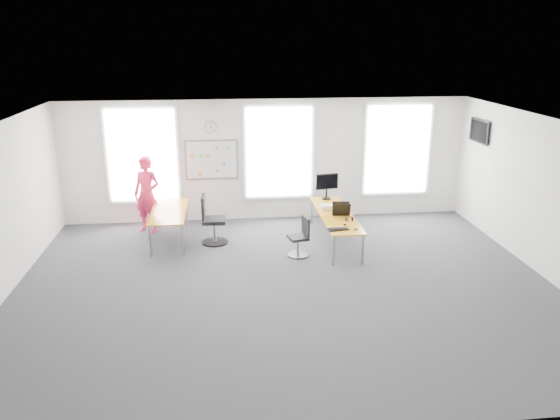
{
  "coord_description": "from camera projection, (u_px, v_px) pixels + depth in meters",
  "views": [
    {
      "loc": [
        -1.12,
        -9.17,
        4.46
      ],
      "look_at": [
        0.02,
        1.2,
        1.1
      ],
      "focal_mm": 35.0,
      "sensor_mm": 36.0,
      "label": 1
    }
  ],
  "objects": [
    {
      "name": "paper_stack",
      "position": [
        327.0,
        207.0,
        12.43
      ],
      "size": [
        0.31,
        0.24,
        0.1
      ],
      "primitive_type": "cube",
      "rotation": [
        0.0,
        0.0,
        0.04
      ],
      "color": "beige",
      "rests_on": "desk_right"
    },
    {
      "name": "wall_clock",
      "position": [
        210.0,
        127.0,
        13.06
      ],
      "size": [
        0.3,
        0.04,
        0.3
      ],
      "primitive_type": "cylinder",
      "rotation": [
        1.57,
        0.0,
        0.0
      ],
      "color": "gray",
      "rests_on": "wall_back"
    },
    {
      "name": "headphones",
      "position": [
        349.0,
        219.0,
        11.66
      ],
      "size": [
        0.17,
        0.09,
        0.1
      ],
      "rotation": [
        0.0,
        0.0,
        -0.22
      ],
      "color": "black",
      "rests_on": "desk_right"
    },
    {
      "name": "tv",
      "position": [
        480.0,
        131.0,
        12.81
      ],
      "size": [
        0.06,
        0.9,
        0.55
      ],
      "primitive_type": "cube",
      "color": "black",
      "rests_on": "wall_right"
    },
    {
      "name": "wall_back",
      "position": [
        267.0,
        160.0,
        13.49
      ],
      "size": [
        10.0,
        0.0,
        10.0
      ],
      "primitive_type": "plane",
      "rotation": [
        1.57,
        0.0,
        0.0
      ],
      "color": "white",
      "rests_on": "ground"
    },
    {
      "name": "person",
      "position": [
        147.0,
        194.0,
        12.73
      ],
      "size": [
        0.78,
        0.67,
        1.81
      ],
      "primitive_type": "imported",
      "rotation": [
        0.0,
        0.0,
        -0.43
      ],
      "color": "#E3254F",
      "rests_on": "ground"
    },
    {
      "name": "floor",
      "position": [
        286.0,
        286.0,
        10.16
      ],
      "size": [
        10.0,
        10.0,
        0.0
      ],
      "primitive_type": "plane",
      "color": "#26272B",
      "rests_on": "ground"
    },
    {
      "name": "window_left",
      "position": [
        142.0,
        155.0,
        13.08
      ],
      "size": [
        1.6,
        0.06,
        2.2
      ],
      "primitive_type": "cube",
      "color": "silver",
      "rests_on": "wall_back"
    },
    {
      "name": "window_mid",
      "position": [
        279.0,
        152.0,
        13.43
      ],
      "size": [
        1.6,
        0.06,
        2.2
      ],
      "primitive_type": "cube",
      "color": "silver",
      "rests_on": "wall_back"
    },
    {
      "name": "wall_front",
      "position": [
        330.0,
        321.0,
        5.92
      ],
      "size": [
        10.0,
        0.0,
        10.0
      ],
      "primitive_type": "plane",
      "rotation": [
        -1.57,
        0.0,
        0.0
      ],
      "color": "white",
      "rests_on": "ground"
    },
    {
      "name": "wall_right",
      "position": [
        550.0,
        200.0,
        10.22
      ],
      "size": [
        0.0,
        10.0,
        10.0
      ],
      "primitive_type": "plane",
      "rotation": [
        1.57,
        0.0,
        -1.57
      ],
      "color": "white",
      "rests_on": "ground"
    },
    {
      "name": "lens_cap",
      "position": [
        345.0,
        225.0,
        11.41
      ],
      "size": [
        0.07,
        0.07,
        0.01
      ],
      "primitive_type": "cylinder",
      "rotation": [
        0.0,
        0.0,
        0.05
      ],
      "color": "black",
      "rests_on": "desk_right"
    },
    {
      "name": "desk_left",
      "position": [
        169.0,
        213.0,
        12.2
      ],
      "size": [
        0.78,
        1.95,
        0.71
      ],
      "color": "orange",
      "rests_on": "ground"
    },
    {
      "name": "monitor",
      "position": [
        327.0,
        184.0,
        13.09
      ],
      "size": [
        0.56,
        0.23,
        0.63
      ],
      "rotation": [
        0.0,
        0.0,
        0.18
      ],
      "color": "black",
      "rests_on": "desk_right"
    },
    {
      "name": "chair_right",
      "position": [
        300.0,
        239.0,
        11.46
      ],
      "size": [
        0.46,
        0.46,
        0.84
      ],
      "rotation": [
        0.0,
        0.0,
        -1.33
      ],
      "color": "black",
      "rests_on": "ground"
    },
    {
      "name": "window_right",
      "position": [
        397.0,
        150.0,
        13.74
      ],
      "size": [
        1.6,
        0.06,
        2.2
      ],
      "primitive_type": "cube",
      "color": "silver",
      "rests_on": "wall_back"
    },
    {
      "name": "chair_left",
      "position": [
        211.0,
        222.0,
        12.11
      ],
      "size": [
        0.59,
        0.59,
        1.1
      ],
      "rotation": [
        0.0,
        0.0,
        1.53
      ],
      "color": "black",
      "rests_on": "ground"
    },
    {
      "name": "laptop_sleeve",
      "position": [
        341.0,
        209.0,
        11.95
      ],
      "size": [
        0.39,
        0.25,
        0.31
      ],
      "rotation": [
        0.0,
        0.0,
        -0.13
      ],
      "color": "black",
      "rests_on": "desk_right"
    },
    {
      "name": "whiteboard",
      "position": [
        212.0,
        160.0,
        13.3
      ],
      "size": [
        1.2,
        0.03,
        0.9
      ],
      "primitive_type": "cube",
      "color": "silver",
      "rests_on": "wall_back"
    },
    {
      "name": "desk_right",
      "position": [
        336.0,
        216.0,
        12.14
      ],
      "size": [
        0.73,
        2.72,
        0.66
      ],
      "color": "orange",
      "rests_on": "ground"
    },
    {
      "name": "ceiling",
      "position": [
        286.0,
        125.0,
        9.24
      ],
      "size": [
        10.0,
        10.0,
        0.0
      ],
      "primitive_type": "plane",
      "rotation": [
        3.14,
        0.0,
        0.0
      ],
      "color": "white",
      "rests_on": "ground"
    },
    {
      "name": "keyboard",
      "position": [
        338.0,
        229.0,
        11.13
      ],
      "size": [
        0.46,
        0.25,
        0.02
      ],
      "primitive_type": "cube",
      "rotation": [
        0.0,
        0.0,
        0.22
      ],
      "color": "black",
      "rests_on": "desk_right"
    },
    {
      "name": "mouse",
      "position": [
        356.0,
        229.0,
        11.12
      ],
      "size": [
        0.08,
        0.11,
        0.04
      ],
      "primitive_type": "ellipsoid",
      "rotation": [
        0.0,
        0.0,
        -0.14
      ],
      "color": "black",
      "rests_on": "desk_right"
    }
  ]
}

